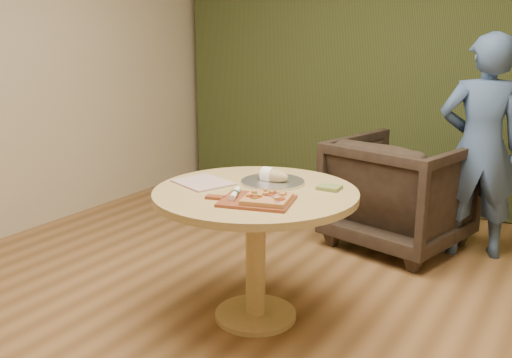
{
  "coord_description": "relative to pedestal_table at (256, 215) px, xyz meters",
  "views": [
    {
      "loc": [
        1.39,
        -2.16,
        1.58
      ],
      "look_at": [
        -0.08,
        0.25,
        0.84
      ],
      "focal_mm": 40.0,
      "sensor_mm": 36.0,
      "label": 1
    }
  ],
  "objects": [
    {
      "name": "person_standing",
      "position": [
        0.84,
        1.63,
        0.18
      ],
      "size": [
        0.67,
        0.55,
        1.57
      ],
      "primitive_type": "imported",
      "rotation": [
        0.0,
        0.0,
        3.48
      ],
      "color": "#3B5685",
      "rests_on": "ground"
    },
    {
      "name": "curtain",
      "position": [
        0.14,
        2.55,
        0.79
      ],
      "size": [
        4.8,
        0.14,
        2.78
      ],
      "primitive_type": "cube",
      "color": "#2A3518",
      "rests_on": "ground"
    },
    {
      "name": "serving_tray",
      "position": [
        0.01,
        0.17,
        0.15
      ],
      "size": [
        0.36,
        0.36,
        0.02
      ],
      "color": "silver",
      "rests_on": "pedestal_table"
    },
    {
      "name": "pedestal_table",
      "position": [
        0.0,
        0.0,
        0.0
      ],
      "size": [
        1.1,
        1.1,
        0.75
      ],
      "rotation": [
        0.0,
        0.0,
        0.08
      ],
      "color": "tan",
      "rests_on": "ground"
    },
    {
      "name": "cutlery_roll",
      "position": [
        -0.0,
        -0.2,
        0.17
      ],
      "size": [
        0.1,
        0.19,
        0.03
      ],
      "rotation": [
        0.0,
        0.0,
        0.41
      ],
      "color": "white",
      "rests_on": "pizza_paddle"
    },
    {
      "name": "bread_roll",
      "position": [
        -0.0,
        0.17,
        0.18
      ],
      "size": [
        0.19,
        0.09,
        0.09
      ],
      "color": "tan",
      "rests_on": "serving_tray"
    },
    {
      "name": "room_shell",
      "position": [
        0.14,
        -0.35,
        0.79
      ],
      "size": [
        5.04,
        6.04,
        2.84
      ],
      "color": "olive",
      "rests_on": "ground"
    },
    {
      "name": "flatbread_pizza",
      "position": [
        0.18,
        -0.18,
        0.17
      ],
      "size": [
        0.27,
        0.27,
        0.04
      ],
      "rotation": [
        0.0,
        0.0,
        0.26
      ],
      "color": "#B88248",
      "rests_on": "pizza_paddle"
    },
    {
      "name": "green_packet",
      "position": [
        0.33,
        0.22,
        0.15
      ],
      "size": [
        0.12,
        0.11,
        0.02
      ],
      "primitive_type": "cube",
      "rotation": [
        0.0,
        0.0,
        0.05
      ],
      "color": "#53642D",
      "rests_on": "pedestal_table"
    },
    {
      "name": "armchair",
      "position": [
        0.33,
        1.52,
        -0.16
      ],
      "size": [
        1.05,
        1.01,
        0.91
      ],
      "primitive_type": "imported",
      "rotation": [
        0.0,
        0.0,
        2.91
      ],
      "color": "black",
      "rests_on": "ground"
    },
    {
      "name": "pizza_paddle",
      "position": [
        0.11,
        -0.19,
        0.15
      ],
      "size": [
        0.47,
        0.36,
        0.01
      ],
      "rotation": [
        0.0,
        0.0,
        0.26
      ],
      "color": "brown",
      "rests_on": "pedestal_table"
    },
    {
      "name": "newspaper",
      "position": [
        -0.32,
        -0.04,
        0.15
      ],
      "size": [
        0.37,
        0.34,
        0.01
      ],
      "primitive_type": "cube",
      "rotation": [
        0.0,
        0.0,
        -0.36
      ],
      "color": "silver",
      "rests_on": "pedestal_table"
    }
  ]
}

